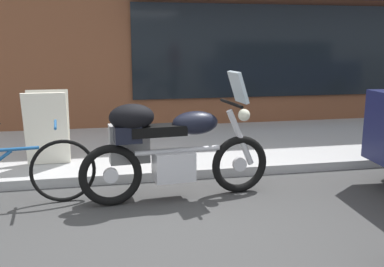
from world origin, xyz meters
TOP-DOWN VIEW (x-y plane):
  - ground_plane at (0.00, 0.00)m, footprint 80.00×80.00m
  - touring_motorcycle at (-0.10, 0.60)m, footprint 2.16×0.62m
  - parked_bicycle at (-1.73, 0.68)m, footprint 1.72×0.48m
  - sandwich_board_sign at (-1.51, 1.92)m, footprint 0.55×0.42m

SIDE VIEW (x-z plane):
  - ground_plane at x=0.00m, z-range 0.00..0.00m
  - parked_bicycle at x=-1.73m, z-range -0.09..0.85m
  - touring_motorcycle at x=-0.10m, z-range -0.09..1.32m
  - sandwich_board_sign at x=-1.51m, z-range 0.12..1.10m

